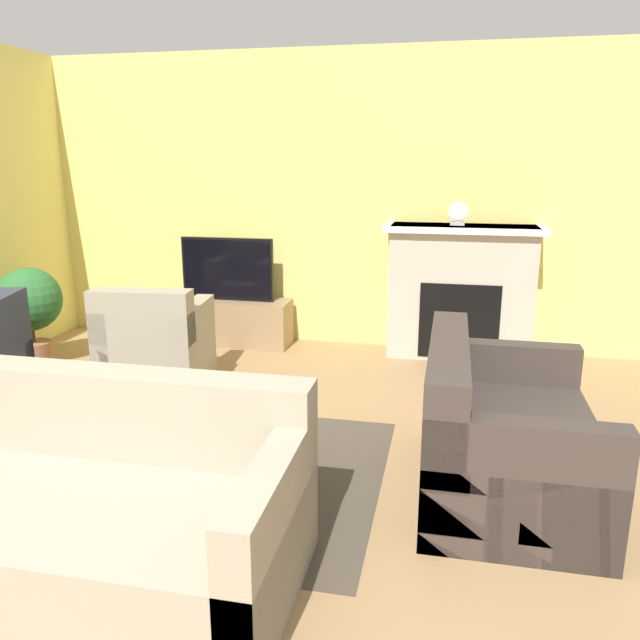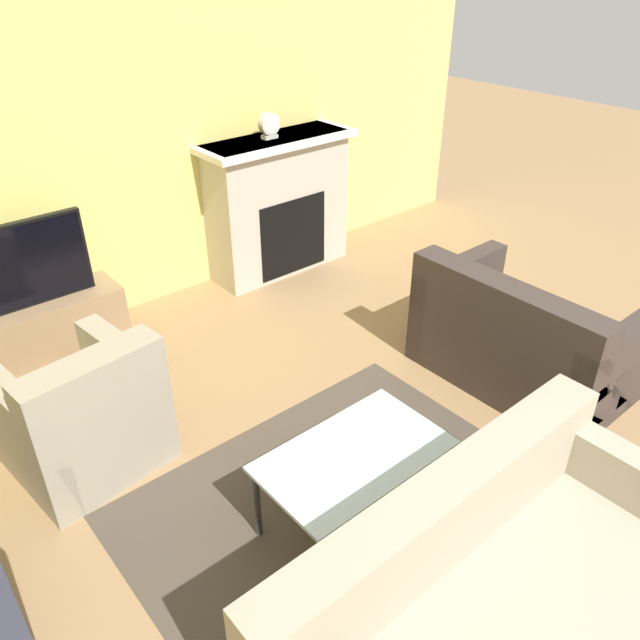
{
  "view_description": "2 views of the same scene",
  "coord_description": "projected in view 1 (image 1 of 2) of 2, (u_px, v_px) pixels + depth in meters",
  "views": [
    {
      "loc": [
        1.45,
        -1.28,
        1.75
      ],
      "look_at": [
        0.62,
        2.64,
        0.71
      ],
      "focal_mm": 35.0,
      "sensor_mm": 36.0,
      "label": 1
    },
    {
      "loc": [
        -1.49,
        0.15,
        2.56
      ],
      "look_at": [
        0.52,
        2.52,
        0.66
      ],
      "focal_mm": 35.0,
      "sensor_mm": 36.0,
      "label": 2
    }
  ],
  "objects": [
    {
      "name": "tv_stand",
      "position": [
        230.0,
        322.0,
        6.01
      ],
      "size": [
        1.18,
        0.38,
        0.43
      ],
      "color": "#997A56",
      "rests_on": "ground_plane"
    },
    {
      "name": "couch_sectional",
      "position": [
        81.0,
        515.0,
        2.63
      ],
      "size": [
        1.87,
        0.95,
        0.82
      ],
      "color": "#9E937F",
      "rests_on": "ground_plane"
    },
    {
      "name": "wall_back",
      "position": [
        298.0,
        201.0,
        5.88
      ],
      "size": [
        7.86,
        0.06,
        2.7
      ],
      "color": "#EADB72",
      "rests_on": "ground_plane"
    },
    {
      "name": "armchair_accent",
      "position": [
        155.0,
        349.0,
        4.86
      ],
      "size": [
        0.82,
        0.82,
        0.82
      ],
      "rotation": [
        0.0,
        0.0,
        3.25
      ],
      "color": "#9E937F",
      "rests_on": "ground_plane"
    },
    {
      "name": "couch_loveseat",
      "position": [
        500.0,
        440.0,
        3.32
      ],
      "size": [
        0.87,
        1.33,
        0.82
      ],
      "rotation": [
        0.0,
        0.0,
        1.57
      ],
      "color": "#3D332D",
      "rests_on": "ground_plane"
    },
    {
      "name": "mantel_clock",
      "position": [
        458.0,
        213.0,
        5.38
      ],
      "size": [
        0.18,
        0.07,
        0.21
      ],
      "color": "beige",
      "rests_on": "fireplace"
    },
    {
      "name": "area_rug",
      "position": [
        197.0,
        470.0,
        3.6
      ],
      "size": [
        2.12,
        1.75,
        0.0
      ],
      "color": "#4C4238",
      "rests_on": "ground_plane"
    },
    {
      "name": "fireplace",
      "position": [
        460.0,
        289.0,
        5.53
      ],
      "size": [
        1.37,
        0.47,
        1.18
      ],
      "color": "#BCB2A3",
      "rests_on": "ground_plane"
    },
    {
      "name": "potted_plant",
      "position": [
        30.0,
        305.0,
        5.27
      ],
      "size": [
        0.54,
        0.54,
        0.86
      ],
      "color": "#AD704C",
      "rests_on": "ground_plane"
    },
    {
      "name": "tv",
      "position": [
        227.0,
        269.0,
        5.88
      ],
      "size": [
        0.89,
        0.06,
        0.59
      ],
      "color": "black",
      "rests_on": "tv_stand"
    },
    {
      "name": "coffee_table",
      "position": [
        191.0,
        408.0,
        3.47
      ],
      "size": [
        0.92,
        0.55,
        0.45
      ],
      "color": "#333338",
      "rests_on": "ground_plane"
    }
  ]
}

